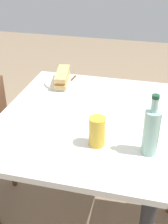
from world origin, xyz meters
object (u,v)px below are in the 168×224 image
baguette_sandwich_near (62,77)px  beer_glass (97,132)px  plate_near (63,83)px  knife_near (71,81)px  water_bottle (151,131)px  dining_table (84,135)px

baguette_sandwich_near → beer_glass: bearing=30.6°
plate_near → knife_near: (-0.02, 0.05, 0.01)m
plate_near → baguette_sandwich_near: size_ratio=0.87×
beer_glass → plate_near: bearing=-149.4°
baguette_sandwich_near → water_bottle: size_ratio=0.92×
knife_near → water_bottle: water_bottle is taller
water_bottle → knife_near: bearing=-139.3°
knife_near → beer_glass: 0.68m
dining_table → plate_near: 0.44m
knife_near → dining_table: bearing=25.5°
beer_glass → knife_near: bearing=-154.0°
dining_table → beer_glass: size_ratio=7.53×
baguette_sandwich_near → knife_near: size_ratio=1.43×
dining_table → water_bottle: 0.48m
plate_near → baguette_sandwich_near: (0.00, 0.00, 0.04)m
knife_near → beer_glass: (0.61, 0.30, 0.05)m
dining_table → plate_near: bearing=-147.0°
beer_glass → dining_table: bearing=-153.3°
plate_near → beer_glass: beer_glass is taller
plate_near → baguette_sandwich_near: baguette_sandwich_near is taller
plate_near → water_bottle: size_ratio=0.81×
knife_near → beer_glass: beer_glass is taller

